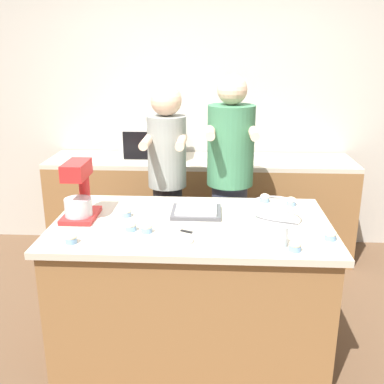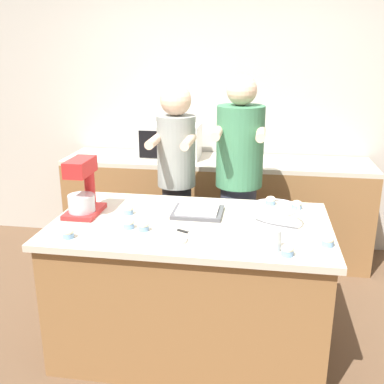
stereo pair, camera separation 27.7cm
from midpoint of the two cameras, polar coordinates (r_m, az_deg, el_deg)
ground_plane at (r=3.22m, az=2.45°, el=-18.64°), size 16.00×16.00×0.00m
back_wall at (r=4.41m, az=5.49°, el=10.38°), size 10.00×0.06×2.70m
island_counter at (r=2.98m, az=2.57°, el=-11.76°), size 1.71×0.98×0.88m
back_counter at (r=4.27m, az=4.82°, el=-2.01°), size 2.80×0.60×0.94m
person_left at (r=3.46m, az=0.31°, el=0.83°), size 0.31×0.49×1.67m
person_right at (r=3.42m, az=8.26°, el=0.62°), size 0.36×0.51×1.74m
stand_mixer at (r=2.92m, az=-11.10°, el=0.21°), size 0.20×0.30×0.37m
mixing_bowl at (r=2.77m, az=13.28°, el=-2.95°), size 0.29×0.29×0.13m
baking_tray at (r=2.92m, az=3.47°, el=-2.52°), size 0.32×0.27×0.04m
microwave_oven at (r=4.16m, az=-1.00°, el=6.43°), size 0.56×0.34×0.31m
drinking_glass at (r=2.46m, az=13.59°, el=-5.98°), size 0.08×0.08×0.12m
small_plate at (r=2.52m, az=0.58°, el=-6.12°), size 0.17×0.17×0.02m
knife at (r=2.61m, az=2.89°, el=-5.34°), size 0.21×0.11×0.01m
cupcake_0 at (r=2.92m, az=-5.45°, el=-2.31°), size 0.07×0.07×0.06m
cupcake_1 at (r=3.11m, az=15.69°, el=-1.62°), size 0.07×0.07×0.06m
cupcake_2 at (r=2.69m, az=-5.14°, el=-4.06°), size 0.07×0.07×0.06m
cupcake_3 at (r=2.60m, az=19.86°, el=-5.91°), size 0.07×0.07×0.06m
cupcake_4 at (r=2.65m, az=-3.22°, el=-4.37°), size 0.07×0.07×0.06m
cupcake_5 at (r=2.61m, az=-12.57°, el=-5.17°), size 0.07×0.07×0.06m
cupcake_6 at (r=3.16m, az=12.47°, el=-1.09°), size 0.07×0.07×0.06m
cupcake_7 at (r=2.42m, az=15.30°, el=-7.21°), size 0.07×0.07×0.06m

